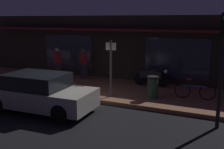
{
  "coord_description": "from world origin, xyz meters",
  "views": [
    {
      "loc": [
        5.89,
        -8.45,
        3.41
      ],
      "look_at": [
        0.86,
        2.4,
        0.95
      ],
      "focal_mm": 43.38,
      "sensor_mm": 36.0,
      "label": 1
    }
  ],
  "objects_px": {
    "person_bystander": "(84,63)",
    "trash_bin": "(153,87)",
    "bicycle_parked": "(195,91)",
    "traffic_light_pole": "(223,51)",
    "sign_post": "(111,65)",
    "parked_car_across": "(40,92)",
    "motorcycle": "(152,76)",
    "person_photographer": "(58,62)"
  },
  "relations": [
    {
      "from": "person_bystander",
      "to": "trash_bin",
      "type": "height_order",
      "value": "person_bystander"
    },
    {
      "from": "bicycle_parked",
      "to": "traffic_light_pole",
      "type": "relative_size",
      "value": 0.46
    },
    {
      "from": "bicycle_parked",
      "to": "sign_post",
      "type": "bearing_deg",
      "value": -161.02
    },
    {
      "from": "parked_car_across",
      "to": "sign_post",
      "type": "bearing_deg",
      "value": 51.85
    },
    {
      "from": "motorcycle",
      "to": "parked_car_across",
      "type": "xyz_separation_m",
      "value": [
        -2.88,
        -4.91,
        0.06
      ]
    },
    {
      "from": "bicycle_parked",
      "to": "parked_car_across",
      "type": "height_order",
      "value": "parked_car_across"
    },
    {
      "from": "sign_post",
      "to": "traffic_light_pole",
      "type": "xyz_separation_m",
      "value": [
        4.37,
        -1.35,
        0.97
      ]
    },
    {
      "from": "sign_post",
      "to": "person_bystander",
      "type": "bearing_deg",
      "value": 137.74
    },
    {
      "from": "bicycle_parked",
      "to": "traffic_light_pole",
      "type": "distance_m",
      "value": 3.35
    },
    {
      "from": "trash_bin",
      "to": "sign_post",
      "type": "bearing_deg",
      "value": -161.93
    },
    {
      "from": "traffic_light_pole",
      "to": "sign_post",
      "type": "bearing_deg",
      "value": 162.82
    },
    {
      "from": "person_bystander",
      "to": "sign_post",
      "type": "relative_size",
      "value": 0.7
    },
    {
      "from": "person_bystander",
      "to": "traffic_light_pole",
      "type": "distance_m",
      "value": 8.4
    },
    {
      "from": "motorcycle",
      "to": "person_bystander",
      "type": "height_order",
      "value": "person_bystander"
    },
    {
      "from": "traffic_light_pole",
      "to": "parked_car_across",
      "type": "xyz_separation_m",
      "value": [
        -6.22,
        -1.0,
        -1.77
      ]
    },
    {
      "from": "person_bystander",
      "to": "person_photographer",
      "type": "bearing_deg",
      "value": -170.08
    },
    {
      "from": "person_photographer",
      "to": "person_bystander",
      "type": "bearing_deg",
      "value": 9.92
    },
    {
      "from": "parked_car_across",
      "to": "bicycle_parked",
      "type": "bearing_deg",
      "value": 34.11
    },
    {
      "from": "bicycle_parked",
      "to": "trash_bin",
      "type": "bearing_deg",
      "value": -160.11
    },
    {
      "from": "person_bystander",
      "to": "parked_car_across",
      "type": "bearing_deg",
      "value": -78.19
    },
    {
      "from": "bicycle_parked",
      "to": "trash_bin",
      "type": "height_order",
      "value": "trash_bin"
    },
    {
      "from": "trash_bin",
      "to": "person_photographer",
      "type": "bearing_deg",
      "value": 163.52
    },
    {
      "from": "sign_post",
      "to": "traffic_light_pole",
      "type": "distance_m",
      "value": 4.67
    },
    {
      "from": "trash_bin",
      "to": "traffic_light_pole",
      "type": "height_order",
      "value": "traffic_light_pole"
    },
    {
      "from": "bicycle_parked",
      "to": "trash_bin",
      "type": "xyz_separation_m",
      "value": [
        -1.63,
        -0.59,
        0.11
      ]
    },
    {
      "from": "motorcycle",
      "to": "traffic_light_pole",
      "type": "height_order",
      "value": "traffic_light_pole"
    },
    {
      "from": "person_photographer",
      "to": "traffic_light_pole",
      "type": "relative_size",
      "value": 0.46
    },
    {
      "from": "person_bystander",
      "to": "traffic_light_pole",
      "type": "xyz_separation_m",
      "value": [
        7.26,
        -3.98,
        1.45
      ]
    },
    {
      "from": "bicycle_parked",
      "to": "person_photographer",
      "type": "xyz_separation_m",
      "value": [
        -7.75,
        1.22,
        0.52
      ]
    },
    {
      "from": "trash_bin",
      "to": "person_bystander",
      "type": "bearing_deg",
      "value": 155.5
    },
    {
      "from": "bicycle_parked",
      "to": "parked_car_across",
      "type": "bearing_deg",
      "value": -145.89
    },
    {
      "from": "person_bystander",
      "to": "trash_bin",
      "type": "xyz_separation_m",
      "value": [
        4.57,
        -2.08,
        -0.41
      ]
    },
    {
      "from": "bicycle_parked",
      "to": "traffic_light_pole",
      "type": "bearing_deg",
      "value": -66.81
    },
    {
      "from": "bicycle_parked",
      "to": "person_bystander",
      "type": "xyz_separation_m",
      "value": [
        -6.19,
        1.49,
        0.52
      ]
    },
    {
      "from": "trash_bin",
      "to": "traffic_light_pole",
      "type": "distance_m",
      "value": 3.78
    },
    {
      "from": "person_bystander",
      "to": "trash_bin",
      "type": "relative_size",
      "value": 1.8
    },
    {
      "from": "sign_post",
      "to": "traffic_light_pole",
      "type": "height_order",
      "value": "traffic_light_pole"
    },
    {
      "from": "motorcycle",
      "to": "parked_car_across",
      "type": "height_order",
      "value": "parked_car_across"
    },
    {
      "from": "person_photographer",
      "to": "sign_post",
      "type": "relative_size",
      "value": 0.7
    },
    {
      "from": "motorcycle",
      "to": "traffic_light_pole",
      "type": "distance_m",
      "value": 5.46
    },
    {
      "from": "trash_bin",
      "to": "parked_car_across",
      "type": "relative_size",
      "value": 0.22
    },
    {
      "from": "traffic_light_pole",
      "to": "motorcycle",
      "type": "bearing_deg",
      "value": 130.52
    }
  ]
}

